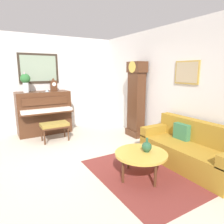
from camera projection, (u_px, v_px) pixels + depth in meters
name	position (u px, v px, depth m)	size (l,w,h in m)	color
ground_plane	(71.00, 164.00, 4.04)	(6.40, 6.00, 0.10)	beige
wall_left	(39.00, 84.00, 5.94)	(0.13, 4.90, 2.80)	silver
wall_back	(163.00, 87.00, 4.93)	(5.30, 0.13, 2.80)	silver
area_rug	(144.00, 174.00, 3.55)	(2.10, 1.50, 0.01)	maroon
piano	(44.00, 112.00, 5.80)	(0.87, 1.44, 1.21)	#4C2B19
piano_bench	(55.00, 126.00, 5.17)	(0.42, 0.70, 0.48)	#4C2B19
grandfather_clock	(136.00, 102.00, 5.48)	(0.52, 0.34, 2.03)	#4C2B19
couch	(190.00, 150.00, 3.84)	(1.90, 0.80, 0.84)	olive
coffee_table	(141.00, 154.00, 3.39)	(0.88, 0.88, 0.44)	gold
mantel_clock	(54.00, 85.00, 5.80)	(0.13, 0.18, 0.38)	#4C2B19
flower_vase	(25.00, 81.00, 5.40)	(0.26, 0.26, 0.58)	silver
teacup	(47.00, 91.00, 5.61)	(0.12, 0.12, 0.06)	#ADC6D6
green_jug	(147.00, 147.00, 3.41)	(0.17, 0.17, 0.24)	#234C33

